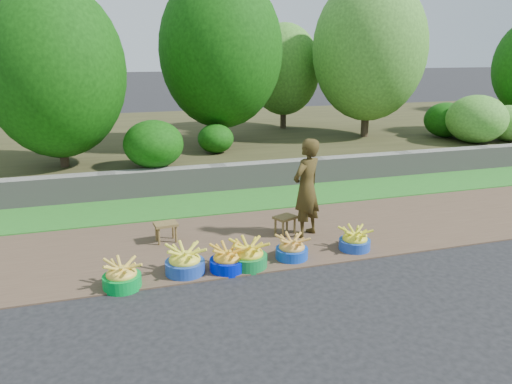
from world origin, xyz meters
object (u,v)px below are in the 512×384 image
object	(u,v)px
basin_e	(292,249)
vendor_woman	(307,188)
basin_b	(185,262)
basin_d	(248,256)
stool_left	(166,227)
basin_f	(355,240)
basin_a	(122,276)
stool_right	(285,220)
basin_c	(227,260)

from	to	relation	value
basin_e	vendor_woman	world-z (taller)	vendor_woman
basin_b	basin_d	size ratio (longest dim) A/B	1.01
stool_left	basin_f	bearing A→B (deg)	-23.27
basin_a	stool_left	size ratio (longest dim) A/B	1.30
basin_b	basin_e	distance (m)	1.53
stool_right	basin_a	bearing A→B (deg)	-156.54
basin_a	basin_f	bearing A→B (deg)	3.77
basin_f	basin_b	bearing A→B (deg)	-178.59
basin_f	vendor_woman	distance (m)	1.10
basin_f	stool_right	distance (m)	1.19
stool_right	vendor_woman	distance (m)	0.63
basin_b	vendor_woman	bearing A→B (deg)	21.52
basin_f	basin_c	bearing A→B (deg)	-176.19
basin_e	basin_b	bearing A→B (deg)	-178.57
basin_b	basin_c	xyz separation A→B (m)	(0.56, -0.07, -0.02)
basin_e	stool_left	bearing A→B (deg)	144.53
basin_a	stool_left	distance (m)	1.54
basin_c	stool_left	size ratio (longest dim) A/B	1.30
basin_d	stool_right	size ratio (longest dim) A/B	1.27
basin_b	basin_e	size ratio (longest dim) A/B	1.14
basin_f	basin_d	bearing A→B (deg)	-176.23
basin_b	vendor_woman	world-z (taller)	vendor_woman
basin_b	basin_f	distance (m)	2.54
basin_b	stool_left	size ratio (longest dim) A/B	1.43
basin_b	basin_e	world-z (taller)	basin_b
basin_e	basin_d	bearing A→B (deg)	-172.68
stool_right	basin_c	bearing A→B (deg)	-139.51
basin_a	vendor_woman	distance (m)	3.11
stool_right	vendor_woman	size ratio (longest dim) A/B	0.26
basin_b	basin_c	size ratio (longest dim) A/B	1.10
basin_e	basin_f	size ratio (longest dim) A/B	0.99
basin_c	stool_right	bearing A→B (deg)	40.49
stool_left	stool_right	xyz separation A→B (m)	(1.86, -0.22, -0.01)
basin_c	basin_d	xyz separation A→B (m)	(0.30, 0.02, 0.01)
basin_d	basin_f	world-z (taller)	basin_d
basin_c	basin_d	size ratio (longest dim) A/B	0.92
basin_b	vendor_woman	distance (m)	2.30
basin_a	stool_left	world-z (taller)	basin_a
basin_f	stool_right	bearing A→B (deg)	130.09
vendor_woman	stool_right	bearing A→B (deg)	-59.28
basin_e	basin_f	xyz separation A→B (m)	(1.01, 0.02, 0.00)
basin_b	stool_right	size ratio (longest dim) A/B	1.29
basin_a	vendor_woman	bearing A→B (deg)	18.65
stool_left	basin_c	bearing A→B (deg)	-62.68
basin_b	basin_d	bearing A→B (deg)	-3.19
stool_left	basin_d	bearing A→B (deg)	-52.57
basin_f	basin_a	bearing A→B (deg)	-176.23
basin_c	stool_right	world-z (taller)	basin_c
basin_f	stool_right	world-z (taller)	basin_f
basin_d	vendor_woman	world-z (taller)	vendor_woman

